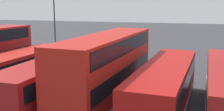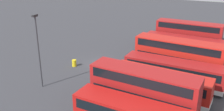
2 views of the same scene
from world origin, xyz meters
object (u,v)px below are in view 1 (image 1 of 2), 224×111
lamp_post_tall (54,16)px  bus_single_deck_sixth (14,72)px  bus_double_decker_fourth (107,69)px  bus_single_deck_fifth (58,78)px  bus_single_deck_third (166,86)px  waste_bin_yellow (109,57)px

lamp_post_tall → bus_single_deck_sixth: bearing=106.6°
bus_double_decker_fourth → bus_single_deck_fifth: bearing=3.8°
bus_single_deck_fifth → bus_single_deck_third: bearing=-178.3°
bus_double_decker_fourth → waste_bin_yellow: 14.26m
waste_bin_yellow → lamp_post_tall: bearing=1.1°
bus_single_deck_third → lamp_post_tall: lamp_post_tall is taller
bus_single_deck_third → bus_single_deck_fifth: bearing=1.7°
lamp_post_tall → waste_bin_yellow: bearing=-178.9°
bus_double_decker_fourth → bus_single_deck_sixth: size_ratio=1.06×
bus_single_deck_sixth → waste_bin_yellow: size_ratio=11.35×
bus_single_deck_third → bus_single_deck_sixth: same height
bus_single_deck_sixth → bus_single_deck_fifth: bearing=173.4°
bus_double_decker_fourth → bus_single_deck_third: bearing=179.8°
bus_double_decker_fourth → bus_single_deck_fifth: size_ratio=0.97×
bus_single_deck_sixth → waste_bin_yellow: bus_single_deck_sixth is taller
bus_single_deck_third → bus_double_decker_fourth: bus_double_decker_fourth is taller
lamp_post_tall → bus_single_deck_fifth: bearing=119.5°
lamp_post_tall → waste_bin_yellow: size_ratio=9.09×
bus_single_deck_sixth → lamp_post_tall: (3.90, -13.12, 3.39)m
bus_double_decker_fourth → bus_single_deck_sixth: (7.15, -0.21, -0.83)m
bus_double_decker_fourth → lamp_post_tall: (11.05, -13.33, 2.56)m
bus_single_deck_fifth → bus_single_deck_sixth: bearing=-6.6°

